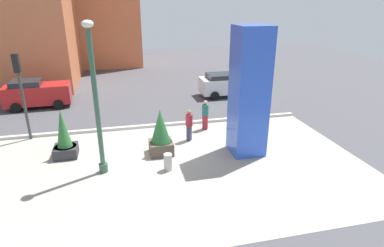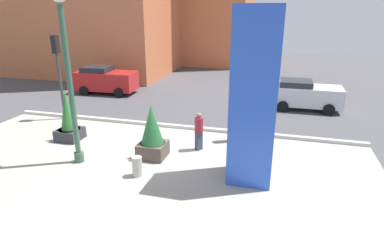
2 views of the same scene
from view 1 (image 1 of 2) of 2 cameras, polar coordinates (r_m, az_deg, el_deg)
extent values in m
plane|color=#47474C|center=(19.40, -7.97, 0.27)|extent=(60.00, 60.00, 0.00)
cube|color=#9E998E|center=(13.97, -5.46, -8.29)|extent=(18.00, 10.00, 0.02)
cube|color=#B7B2A8|center=(18.55, -7.71, -0.44)|extent=(18.00, 0.24, 0.16)
cylinder|color=#335642|center=(14.22, -15.39, -7.54)|extent=(0.36, 0.36, 0.40)
cylinder|color=#335642|center=(13.17, -16.52, 2.93)|extent=(0.20, 0.20, 5.84)
ellipsoid|color=silver|center=(12.60, -18.03, 16.44)|extent=(0.44, 0.44, 0.28)
cube|color=blue|center=(14.72, 10.07, 5.38)|extent=(1.48, 1.48, 5.85)
cube|color=#2D2D33|center=(16.09, -21.39, -4.58)|extent=(1.04, 1.04, 0.52)
cylinder|color=#382819|center=(15.99, -21.51, -3.81)|extent=(0.98, 0.98, 0.04)
cone|color=#2D6B33|center=(15.66, -21.95, -0.79)|extent=(0.67, 0.67, 1.77)
cube|color=#4C4238|center=(15.30, -5.47, -4.24)|extent=(1.08, 1.08, 0.62)
cylinder|color=#382819|center=(15.18, -5.51, -3.26)|extent=(1.02, 1.02, 0.04)
cone|color=#235B2D|center=(14.86, -5.62, -0.38)|extent=(0.91, 0.91, 1.60)
cylinder|color=#B2ADA3|center=(13.82, -4.27, -6.83)|extent=(0.36, 0.36, 0.75)
cylinder|color=#333833|center=(18.34, -27.48, 2.62)|extent=(0.14, 0.14, 3.53)
cube|color=black|center=(17.85, -28.68, 9.36)|extent=(0.28, 0.32, 0.90)
sphere|color=green|center=(17.97, -28.70, 10.30)|extent=(0.18, 0.18, 0.18)
cube|color=red|center=(24.07, -25.58, 4.75)|extent=(4.22, 2.02, 1.26)
cube|color=#1E2328|center=(24.01, -27.34, 6.40)|extent=(1.93, 1.69, 0.34)
cylinder|color=black|center=(24.90, -22.18, 4.37)|extent=(0.65, 0.25, 0.64)
cylinder|color=black|center=(23.16, -22.57, 3.12)|extent=(0.65, 0.25, 0.64)
cylinder|color=black|center=(25.34, -27.93, 3.72)|extent=(0.65, 0.25, 0.64)
cylinder|color=black|center=(23.62, -28.72, 2.45)|extent=(0.65, 0.25, 0.64)
cube|color=silver|center=(24.51, 6.26, 6.79)|extent=(4.04, 1.86, 1.10)
cube|color=#1E2328|center=(24.16, 4.96, 8.37)|extent=(1.82, 1.64, 0.33)
cylinder|color=black|center=(25.91, 8.17, 6.34)|extent=(0.64, 0.22, 0.64)
cylinder|color=black|center=(24.25, 9.74, 5.22)|extent=(0.64, 0.22, 0.64)
cylinder|color=black|center=(25.13, 2.80, 6.06)|extent=(0.64, 0.22, 0.64)
cylinder|color=black|center=(23.41, 4.05, 4.90)|extent=(0.64, 0.22, 0.64)
cube|color=#33384C|center=(16.57, -0.51, -1.70)|extent=(0.32, 0.34, 0.82)
cylinder|color=maroon|center=(16.30, -0.52, 0.63)|extent=(0.50, 0.50, 0.62)
sphere|color=#8C664C|center=(16.16, -0.52, 2.02)|extent=(0.22, 0.22, 0.22)
cube|color=maroon|center=(18.01, 2.34, 0.23)|extent=(0.34, 0.31, 0.84)
cylinder|color=#236656|center=(17.77, 2.37, 2.43)|extent=(0.49, 0.49, 0.63)
sphere|color=tan|center=(17.63, 2.39, 3.75)|extent=(0.23, 0.23, 0.23)
camera|label=2|loc=(6.99, 54.78, 3.04)|focal=30.62mm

